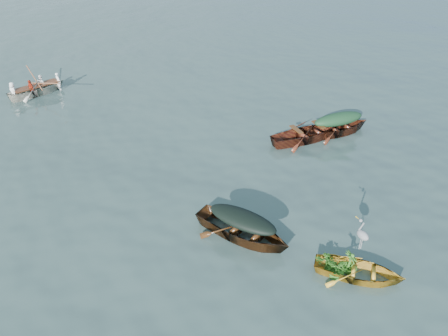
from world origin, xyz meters
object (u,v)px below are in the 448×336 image
(yellow_dinghy, at_px, (358,277))
(heron, at_px, (362,239))
(green_tarp_boat, at_px, (336,134))
(open_wooden_boat, at_px, (306,141))
(dark_covered_boat, at_px, (242,237))
(rowed_boat, at_px, (38,94))

(yellow_dinghy, xyz_separation_m, heron, (0.36, 0.42, 0.84))
(heron, bearing_deg, yellow_dinghy, -174.81)
(yellow_dinghy, bearing_deg, heron, 5.19)
(green_tarp_boat, height_order, open_wooden_boat, open_wooden_boat)
(green_tarp_boat, bearing_deg, heron, 149.40)
(dark_covered_boat, distance_m, heron, 3.39)
(yellow_dinghy, height_order, rowed_boat, rowed_boat)
(yellow_dinghy, xyz_separation_m, green_tarp_boat, (4.92, 6.56, 0.00))
(rowed_boat, bearing_deg, open_wooden_boat, -155.84)
(yellow_dinghy, bearing_deg, green_tarp_boat, 8.66)
(dark_covered_boat, relative_size, heron, 4.31)
(yellow_dinghy, height_order, heron, heron)
(green_tarp_boat, relative_size, heron, 4.51)
(open_wooden_boat, relative_size, rowed_boat, 1.08)
(dark_covered_boat, bearing_deg, open_wooden_boat, 8.45)
(green_tarp_boat, xyz_separation_m, heron, (-4.56, -6.14, 0.84))
(open_wooden_boat, xyz_separation_m, rowed_boat, (-8.91, 10.37, 0.00))
(rowed_boat, bearing_deg, dark_covered_boat, 177.52)
(yellow_dinghy, distance_m, open_wooden_boat, 7.55)
(dark_covered_boat, distance_m, rowed_boat, 14.71)
(heron, bearing_deg, dark_covered_boat, 88.74)
(green_tarp_boat, height_order, rowed_boat, green_tarp_boat)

